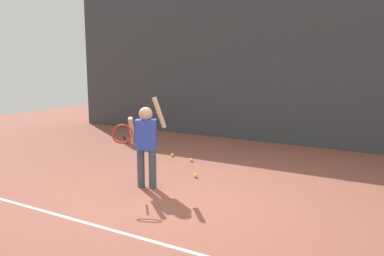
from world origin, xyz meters
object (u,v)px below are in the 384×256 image
Objects in this scene: tennis_ball_5 at (196,176)px; tennis_ball_6 at (152,150)px; tennis_ball_1 at (191,160)px; tennis_ball_2 at (172,155)px; tennis_player at (145,140)px.

tennis_ball_6 is at bearing 145.80° from tennis_ball_5.
tennis_ball_1 is at bearing 124.62° from tennis_ball_5.
tennis_ball_1 is 1.00× the size of tennis_ball_2.
tennis_ball_5 is at bearing -55.38° from tennis_ball_1.
tennis_ball_1 is 0.54m from tennis_ball_2.
tennis_ball_1 is 1.05m from tennis_ball_5.
tennis_ball_5 is (1.12, -1.01, 0.00)m from tennis_ball_2.
tennis_ball_5 and tennis_ball_6 have the same top height.
tennis_ball_1 and tennis_ball_6 have the same top height.
tennis_player is 20.46× the size of tennis_ball_5.
tennis_player reaches higher than tennis_ball_1.
tennis_ball_2 is at bearing 137.84° from tennis_ball_5.
tennis_player is 2.54m from tennis_ball_6.
tennis_ball_1 is at bearing -15.89° from tennis_ball_2.
tennis_player reaches higher than tennis_ball_6.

